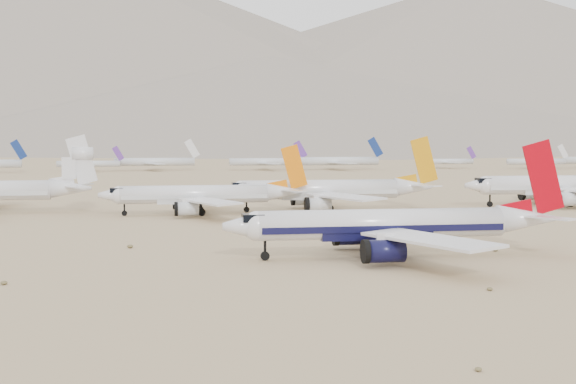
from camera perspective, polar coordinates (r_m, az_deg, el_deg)
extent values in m
plane|color=#997D59|center=(116.53, 3.79, -4.63)|extent=(7000.00, 7000.00, 0.00)
cylinder|color=silver|center=(115.92, 6.68, -2.25)|extent=(35.99, 4.25, 4.25)
cube|color=black|center=(115.98, 6.68, -2.52)|extent=(35.27, 4.32, 0.96)
sphere|color=silver|center=(112.27, -2.19, -2.43)|extent=(4.25, 4.25, 4.25)
cube|color=black|center=(112.06, -2.51, -1.84)|extent=(2.98, 2.77, 1.06)
cone|color=silver|center=(123.91, 16.61, -1.84)|extent=(9.00, 4.25, 4.25)
cube|color=silver|center=(104.92, 10.06, -3.35)|extent=(13.90, 21.90, 0.67)
cube|color=silver|center=(120.98, 18.22, -1.76)|extent=(5.71, 7.47, 0.26)
cylinder|color=black|center=(107.27, 6.96, -4.19)|extent=(5.00, 3.06, 3.06)
cube|color=silver|center=(128.83, 6.30, -1.96)|extent=(13.90, 21.90, 0.67)
cube|color=silver|center=(128.33, 16.51, -1.41)|extent=(5.71, 7.47, 0.26)
cylinder|color=black|center=(124.19, 4.64, -3.06)|extent=(5.00, 3.06, 3.06)
cube|color=#AB000C|center=(124.58, 17.70, 1.03)|extent=(6.82, 0.34, 11.24)
cylinder|color=black|center=(112.96, -1.64, -4.57)|extent=(1.28, 0.53, 1.28)
cylinder|color=black|center=(114.02, 7.81, -4.39)|extent=(1.79, 1.06, 1.79)
cylinder|color=black|center=(119.66, 6.96, -3.99)|extent=(1.79, 1.06, 1.79)
cylinder|color=silver|center=(212.65, 18.64, 0.50)|extent=(38.44, 4.66, 4.66)
cube|color=silver|center=(212.68, 18.64, 0.34)|extent=(37.67, 4.73, 1.05)
sphere|color=silver|center=(204.30, 13.88, 0.46)|extent=(4.66, 4.66, 4.66)
cube|color=black|center=(203.95, 13.70, 0.82)|extent=(3.26, 3.03, 1.16)
cylinder|color=silver|center=(203.49, 19.35, -0.48)|extent=(5.34, 3.35, 3.35)
cube|color=silver|center=(226.05, 17.68, 0.51)|extent=(14.85, 23.40, 0.72)
cylinder|color=silver|center=(220.28, 16.97, -0.11)|extent=(5.34, 3.35, 3.35)
cylinder|color=black|center=(205.09, 14.16, -0.84)|extent=(1.40, 0.58, 1.40)
cylinder|color=black|center=(210.85, 19.41, -0.74)|extent=(1.96, 1.16, 1.96)
cylinder|color=black|center=(216.56, 18.58, -0.60)|extent=(1.96, 1.16, 1.96)
cylinder|color=silver|center=(186.86, 2.29, 0.19)|extent=(36.74, 4.47, 4.47)
cube|color=silver|center=(186.90, 2.29, 0.02)|extent=(36.01, 4.53, 1.00)
sphere|color=silver|center=(184.00, -3.32, 0.13)|extent=(4.47, 4.47, 4.47)
cube|color=black|center=(183.85, -3.53, 0.51)|extent=(3.13, 2.90, 1.12)
cone|color=silver|center=(192.75, 8.91, 0.36)|extent=(9.19, 4.47, 4.47)
cube|color=silver|center=(174.93, 4.07, -0.33)|extent=(14.19, 22.36, 0.69)
cube|color=silver|center=(189.29, 9.83, 0.45)|extent=(5.83, 7.63, 0.27)
cylinder|color=silver|center=(177.78, 2.24, -0.91)|extent=(5.10, 3.21, 3.21)
cube|color=silver|center=(200.14, 2.33, 0.21)|extent=(14.19, 22.36, 0.69)
cube|color=silver|center=(197.30, 9.02, 0.60)|extent=(5.83, 7.63, 0.27)
cylinder|color=silver|center=(195.56, 1.16, -0.46)|extent=(5.10, 3.21, 3.21)
cube|color=orange|center=(193.29, 9.65, 2.25)|extent=(6.96, 0.36, 11.47)
cylinder|color=black|center=(184.47, -2.97, -1.25)|extent=(1.34, 0.56, 1.34)
cylinder|color=black|center=(184.46, 2.95, -1.17)|extent=(1.88, 1.12, 1.88)
cylinder|color=black|center=(190.54, 2.55, -1.00)|extent=(1.88, 1.12, 1.88)
cylinder|color=silver|center=(179.54, -6.66, -0.16)|extent=(32.78, 4.01, 4.01)
cube|color=silver|center=(179.57, -6.66, -0.32)|extent=(32.12, 4.07, 0.90)
sphere|color=silver|center=(179.48, -11.89, -0.21)|extent=(4.01, 4.01, 4.01)
cube|color=black|center=(179.43, -12.09, 0.13)|extent=(2.80, 2.60, 1.00)
cone|color=silver|center=(181.64, -0.27, 0.01)|extent=(8.19, 4.01, 4.01)
cube|color=silver|center=(168.22, -5.60, -0.66)|extent=(12.66, 19.95, 0.62)
cube|color=silver|center=(178.14, 0.44, 0.10)|extent=(5.20, 6.80, 0.24)
cylinder|color=silver|center=(171.57, -7.13, -1.19)|extent=(4.55, 2.88, 2.88)
cube|color=silver|center=(191.24, -6.07, -0.11)|extent=(12.66, 19.95, 0.62)
cube|color=silver|center=(185.59, 0.03, 0.25)|extent=(5.20, 6.80, 0.24)
cylinder|color=silver|center=(187.74, -7.33, -0.75)|extent=(4.55, 2.88, 2.88)
cube|color=orange|center=(181.71, 0.44, 1.81)|extent=(6.21, 0.32, 10.24)
cylinder|color=black|center=(179.77, -11.56, -1.49)|extent=(1.20, 0.50, 1.20)
cylinder|color=black|center=(177.13, -6.16, -1.43)|extent=(1.68, 1.00, 1.68)
cylinder|color=black|center=(182.70, -6.27, -1.27)|extent=(1.68, 1.00, 1.68)
cone|color=silver|center=(191.11, -15.21, 0.26)|extent=(9.44, 4.52, 4.52)
cube|color=silver|center=(186.58, -14.78, 0.35)|extent=(5.99, 7.84, 0.27)
cube|color=silver|center=(195.23, -14.55, 0.51)|extent=(5.99, 7.84, 0.27)
cube|color=silver|center=(190.58, -14.46, 2.23)|extent=(7.16, 0.36, 11.79)
cylinder|color=silver|center=(190.52, -14.39, 2.66)|extent=(4.72, 2.93, 2.93)
cube|color=navy|center=(410.84, -18.61, 2.88)|extent=(8.09, 0.40, 10.19)
cylinder|color=silver|center=(413.05, -14.00, 1.96)|extent=(30.97, 3.06, 3.06)
cube|color=#603098|center=(412.03, -11.99, 2.71)|extent=(6.17, 0.31, 7.77)
cube|color=silver|center=(405.08, -14.09, 1.86)|extent=(8.16, 14.26, 0.31)
cube|color=silver|center=(421.05, -13.92, 1.94)|extent=(8.16, 14.26, 0.31)
cylinder|color=silver|center=(421.58, -9.47, 2.13)|extent=(41.20, 4.07, 4.07)
cube|color=silver|center=(421.88, -6.84, 3.09)|extent=(8.21, 0.41, 10.33)
cube|color=silver|center=(410.94, -9.46, 2.00)|extent=(10.85, 18.97, 0.41)
cube|color=silver|center=(432.25, -9.47, 2.09)|extent=(10.85, 18.97, 0.41)
cylinder|color=silver|center=(420.48, -1.56, 2.16)|extent=(38.71, 3.83, 3.83)
cube|color=#603098|center=(423.23, 0.89, 3.05)|extent=(7.71, 0.38, 9.71)
cube|color=silver|center=(410.58, -1.36, 2.04)|extent=(10.20, 17.82, 0.38)
cube|color=silver|center=(430.42, -1.74, 2.13)|extent=(10.20, 17.82, 0.38)
cylinder|color=silver|center=(424.88, 3.53, 2.21)|extent=(44.09, 4.36, 4.36)
cube|color=navy|center=(429.87, 6.23, 3.20)|extent=(8.78, 0.44, 11.06)
cube|color=silver|center=(413.80, 3.88, 2.07)|extent=(11.62, 20.30, 0.44)
cube|color=silver|center=(436.02, 3.19, 2.17)|extent=(11.62, 20.30, 0.44)
cylinder|color=silver|center=(450.64, 11.27, 2.15)|extent=(29.44, 2.91, 2.91)
cube|color=#603098|center=(455.61, 12.91, 2.76)|extent=(5.86, 0.29, 7.38)
cube|color=silver|center=(443.54, 11.62, 2.06)|extent=(7.76, 13.55, 0.29)
cube|color=silver|center=(457.78, 10.93, 2.12)|extent=(7.76, 13.55, 0.29)
cylinder|color=silver|center=(454.73, 17.23, 2.08)|extent=(32.90, 3.25, 3.25)
cube|color=silver|center=(461.77, 18.97, 2.76)|extent=(6.55, 0.33, 8.25)
cube|color=silver|center=(447.16, 17.72, 1.98)|extent=(8.67, 15.15, 0.33)
cube|color=silver|center=(462.37, 16.76, 2.06)|extent=(8.67, 15.15, 0.33)
cone|color=slate|center=(1835.72, -18.31, 10.55)|extent=(2444.00, 2444.00, 470.00)
cone|color=slate|center=(1611.44, -1.40, 7.59)|extent=(1824.00, 1824.00, 240.00)
cone|color=slate|center=(1923.05, 12.91, 8.99)|extent=(2356.00, 2356.00, 380.00)
cone|color=slate|center=(1226.05, -1.21, 6.40)|extent=(1260.00, 1260.00, 140.00)
ellipsoid|color=brown|center=(100.28, -19.55, -6.10)|extent=(0.84, 0.84, 0.46)
ellipsoid|color=brown|center=(127.74, -11.17, -3.81)|extent=(0.98, 0.98, 0.54)
ellipsoid|color=brown|center=(62.36, 13.39, -12.16)|extent=(0.56, 0.56, 0.31)
ellipsoid|color=brown|center=(93.85, 14.15, -6.70)|extent=(0.70, 0.70, 0.39)
ellipsoid|color=brown|center=(125.78, 14.53, -4.00)|extent=(0.84, 0.84, 0.46)
ellipsoid|color=brown|center=(157.88, 14.75, -2.39)|extent=(0.98, 0.98, 0.54)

